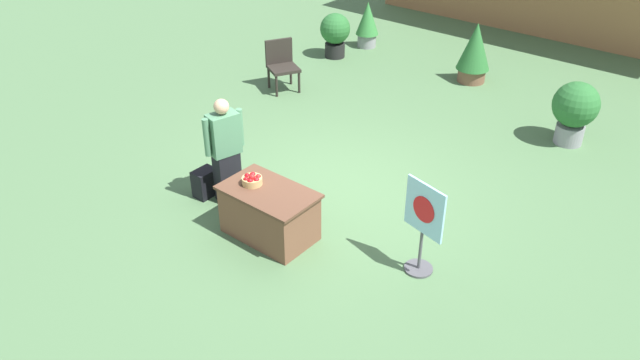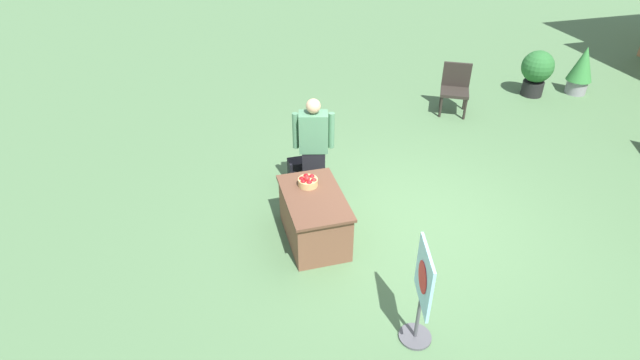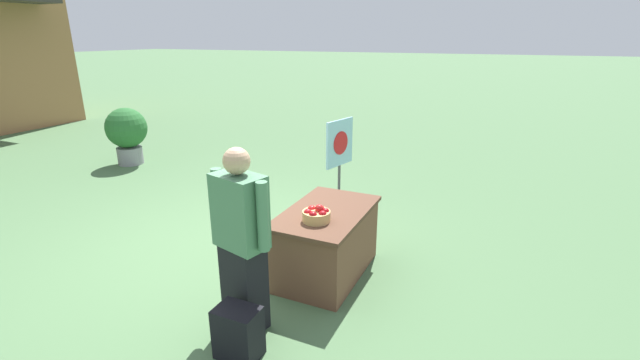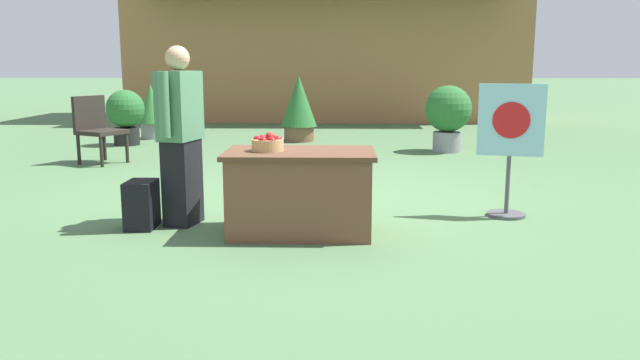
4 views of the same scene
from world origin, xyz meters
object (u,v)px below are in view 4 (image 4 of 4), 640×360
potted_plant_near_left (151,109)px  display_table (300,192)px  person_visitor (181,136)px  patio_chair (97,126)px  backpack (142,205)px  potted_plant_far_right (448,113)px  potted_plant_near_right (126,113)px  apple_basket (268,143)px  potted_plant_far_left (299,106)px  poster_board (510,145)px

potted_plant_near_left → display_table: bearing=-64.3°
person_visitor → patio_chair: size_ratio=1.62×
backpack → potted_plant_far_right: (3.54, 4.98, 0.42)m
potted_plant_near_right → potted_plant_near_left: potted_plant_near_left is taller
apple_basket → potted_plant_far_left: (-0.13, 6.49, -0.12)m
display_table → potted_plant_far_right: bearing=67.3°
apple_basket → display_table: bearing=3.5°
person_visitor → patio_chair: bearing=135.4°
potted_plant_near_right → poster_board: bearing=-44.0°
potted_plant_far_right → backpack: bearing=-125.4°
potted_plant_near_left → potted_plant_near_right: bearing=-99.7°
potted_plant_far_left → patio_chair: bearing=-135.5°
display_table → potted_plant_far_right: size_ratio=1.15×
backpack → potted_plant_far_right: size_ratio=0.39×
display_table → potted_plant_far_left: bearing=93.5°
display_table → potted_plant_near_left: bearing=115.7°
patio_chair → potted_plant_far_left: 3.89m
patio_chair → potted_plant_far_right: potted_plant_far_right is taller
backpack → person_visitor: bearing=24.8°
backpack → potted_plant_near_left: bearing=105.6°
potted_plant_near_left → apple_basket: bearing=-66.2°
person_visitor → potted_plant_far_left: 6.24m
person_visitor → potted_plant_far_right: bearing=70.7°
patio_chair → potted_plant_far_right: (5.31, 1.35, 0.09)m
poster_board → backpack: bearing=-67.4°
potted_plant_near_right → potted_plant_far_right: bearing=-7.3°
display_table → patio_chair: patio_chair is taller
person_visitor → poster_board: size_ratio=1.27×
apple_basket → potted_plant_near_right: potted_plant_near_right is taller
backpack → potted_plant_far_right: 6.12m
person_visitor → backpack: (-0.33, -0.15, -0.59)m
display_table → person_visitor: size_ratio=0.79×
backpack → potted_plant_near_right: potted_plant_near_right is taller
display_table → apple_basket: bearing=-176.5°
person_visitor → potted_plant_near_left: bearing=123.0°
apple_basket → potted_plant_far_left: 6.49m
potted_plant_near_right → potted_plant_far_right: 5.62m
apple_basket → potted_plant_far_right: bearing=64.9°
patio_chair → potted_plant_far_left: size_ratio=0.79×
person_visitor → potted_plant_near_right: 6.03m
backpack → poster_board: size_ratio=0.34×
person_visitor → potted_plant_far_left: (0.68, 6.20, -0.15)m
poster_board → potted_plant_near_left: 8.07m
poster_board → potted_plant_far_right: (0.21, 4.46, -0.05)m
potted_plant_near_right → potted_plant_far_left: size_ratio=0.80×
potted_plant_near_right → potted_plant_far_left: potted_plant_far_left is taller
apple_basket → backpack: 1.28m
poster_board → potted_plant_far_left: (-2.32, 5.84, -0.03)m
potted_plant_far_left → poster_board: bearing=-68.3°
backpack → patio_chair: patio_chair is taller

